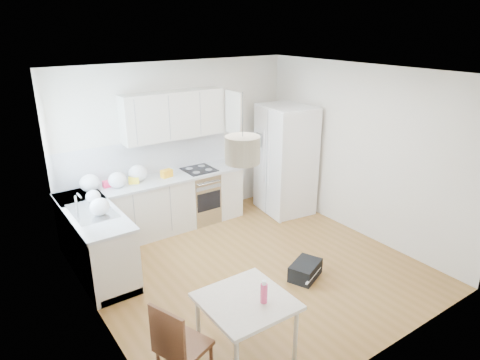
% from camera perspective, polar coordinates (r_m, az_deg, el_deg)
% --- Properties ---
extents(floor, '(4.20, 4.20, 0.00)m').
position_cam_1_polar(floor, '(6.18, 1.63, -11.61)').
color(floor, brown).
rests_on(floor, ground).
extents(ceiling, '(4.20, 4.20, 0.00)m').
position_cam_1_polar(ceiling, '(5.28, 1.93, 14.14)').
color(ceiling, white).
rests_on(ceiling, wall_back).
extents(wall_back, '(4.20, 0.00, 4.20)m').
position_cam_1_polar(wall_back, '(7.30, -8.15, 4.88)').
color(wall_back, silver).
rests_on(wall_back, floor).
extents(wall_left, '(0.00, 4.20, 4.20)m').
position_cam_1_polar(wall_left, '(4.73, -19.18, -4.78)').
color(wall_left, silver).
rests_on(wall_left, floor).
extents(wall_right, '(0.00, 4.20, 4.20)m').
position_cam_1_polar(wall_right, '(6.99, 15.76, 3.61)').
color(wall_right, silver).
rests_on(wall_right, floor).
extents(window_glassblock, '(0.02, 1.00, 1.00)m').
position_cam_1_polar(window_glassblock, '(5.66, -22.89, 3.14)').
color(window_glassblock, '#BFE0F9').
rests_on(window_glassblock, wall_left).
extents(cabinets_back, '(3.00, 0.60, 0.88)m').
position_cam_1_polar(cabinets_back, '(7.10, -10.98, -3.53)').
color(cabinets_back, beige).
rests_on(cabinets_back, floor).
extents(cabinets_left, '(0.60, 1.80, 0.88)m').
position_cam_1_polar(cabinets_left, '(6.24, -18.78, -7.80)').
color(cabinets_left, beige).
rests_on(cabinets_left, floor).
extents(counter_back, '(3.02, 0.64, 0.04)m').
position_cam_1_polar(counter_back, '(6.93, -11.23, -0.05)').
color(counter_back, '#B9BCBE').
rests_on(counter_back, cabinets_back).
extents(counter_left, '(0.64, 1.82, 0.04)m').
position_cam_1_polar(counter_left, '(6.05, -19.27, -3.94)').
color(counter_left, '#B9BCBE').
rests_on(counter_left, cabinets_left).
extents(backsplash_back, '(3.00, 0.01, 0.58)m').
position_cam_1_polar(backsplash_back, '(7.09, -12.38, 2.97)').
color(backsplash_back, white).
rests_on(backsplash_back, wall_back).
extents(backsplash_left, '(0.01, 1.80, 0.58)m').
position_cam_1_polar(backsplash_left, '(5.87, -22.34, -1.79)').
color(backsplash_left, white).
rests_on(backsplash_left, wall_left).
extents(upper_cabinets, '(1.70, 0.32, 0.75)m').
position_cam_1_polar(upper_cabinets, '(6.97, -8.86, 8.56)').
color(upper_cabinets, beige).
rests_on(upper_cabinets, wall_back).
extents(range_oven, '(0.50, 0.61, 0.88)m').
position_cam_1_polar(range_oven, '(7.43, -5.37, -2.15)').
color(range_oven, '#B1B4B6').
rests_on(range_oven, floor).
extents(sink, '(0.50, 0.80, 0.16)m').
position_cam_1_polar(sink, '(6.00, -19.15, -3.97)').
color(sink, '#B1B4B6').
rests_on(sink, counter_left).
extents(refrigerator, '(1.03, 1.08, 1.92)m').
position_cam_1_polar(refrigerator, '(7.70, 6.09, 2.77)').
color(refrigerator, white).
rests_on(refrigerator, floor).
extents(dining_table, '(0.86, 0.86, 0.67)m').
position_cam_1_polar(dining_table, '(4.46, 0.81, -16.38)').
color(dining_table, beige).
rests_on(dining_table, floor).
extents(dining_chair, '(0.52, 0.52, 0.97)m').
position_cam_1_polar(dining_chair, '(4.25, -7.44, -20.83)').
color(dining_chair, '#503018').
rests_on(dining_chair, floor).
extents(drink_bottle, '(0.08, 0.08, 0.25)m').
position_cam_1_polar(drink_bottle, '(4.32, 3.21, -14.62)').
color(drink_bottle, '#E33F70').
rests_on(drink_bottle, dining_table).
extents(gym_bag, '(0.56, 0.48, 0.22)m').
position_cam_1_polar(gym_bag, '(5.98, 8.69, -11.80)').
color(gym_bag, black).
rests_on(gym_bag, floor).
extents(pendant_lamp, '(0.40, 0.40, 0.25)m').
position_cam_1_polar(pendant_lamp, '(3.88, 0.35, 4.05)').
color(pendant_lamp, beige).
rests_on(pendant_lamp, ceiling).
extents(grocery_bag_a, '(0.29, 0.25, 0.26)m').
position_cam_1_polar(grocery_bag_a, '(6.63, -19.40, -0.39)').
color(grocery_bag_a, white).
rests_on(grocery_bag_a, counter_back).
extents(grocery_bag_b, '(0.27, 0.23, 0.25)m').
position_cam_1_polar(grocery_bag_b, '(6.66, -16.04, -0.00)').
color(grocery_bag_b, white).
rests_on(grocery_bag_b, counter_back).
extents(grocery_bag_c, '(0.30, 0.25, 0.27)m').
position_cam_1_polar(grocery_bag_c, '(6.86, -13.45, 0.90)').
color(grocery_bag_c, white).
rests_on(grocery_bag_c, counter_back).
extents(grocery_bag_d, '(0.20, 0.17, 0.18)m').
position_cam_1_polar(grocery_bag_d, '(6.24, -19.01, -2.08)').
color(grocery_bag_d, white).
rests_on(grocery_bag_d, counter_back).
extents(grocery_bag_e, '(0.26, 0.22, 0.23)m').
position_cam_1_polar(grocery_bag_e, '(5.80, -18.20, -3.40)').
color(grocery_bag_e, white).
rests_on(grocery_bag_e, counter_left).
extents(snack_orange, '(0.19, 0.14, 0.12)m').
position_cam_1_polar(snack_orange, '(6.97, -9.76, 0.87)').
color(snack_orange, '#FEA516').
rests_on(snack_orange, counter_back).
extents(snack_yellow, '(0.18, 0.15, 0.11)m').
position_cam_1_polar(snack_yellow, '(6.80, -13.98, -0.01)').
color(snack_yellow, yellow).
rests_on(snack_yellow, counter_back).
extents(snack_red, '(0.15, 0.10, 0.10)m').
position_cam_1_polar(snack_red, '(6.76, -17.22, -0.50)').
color(snack_red, '#B91736').
rests_on(snack_red, counter_back).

